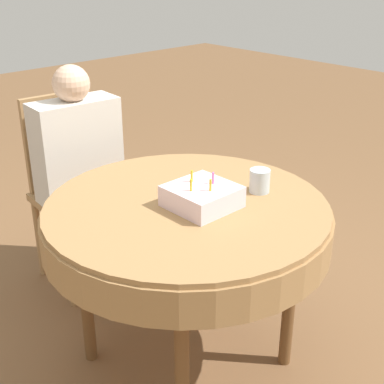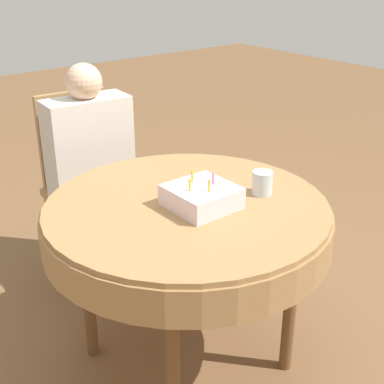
# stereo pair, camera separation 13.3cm
# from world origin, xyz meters

# --- Properties ---
(ground_plane) EXTENTS (12.00, 12.00, 0.00)m
(ground_plane) POSITION_xyz_m (0.00, 0.00, 0.00)
(ground_plane) COLOR brown
(dining_table) EXTENTS (1.07, 1.07, 0.73)m
(dining_table) POSITION_xyz_m (0.00, 0.00, 0.64)
(dining_table) COLOR #9E7547
(dining_table) RESTS_ON ground_plane
(chair) EXTENTS (0.44, 0.44, 0.95)m
(chair) POSITION_xyz_m (0.05, 0.89, 0.51)
(chair) COLOR #A37A4C
(chair) RESTS_ON ground_plane
(person) EXTENTS (0.42, 0.30, 1.12)m
(person) POSITION_xyz_m (0.05, 0.80, 0.67)
(person) COLOR #DBB293
(person) RESTS_ON ground_plane
(birthday_cake) EXTENTS (0.22, 0.22, 0.12)m
(birthday_cake) POSITION_xyz_m (0.02, -0.06, 0.77)
(birthday_cake) COLOR silver
(birthday_cake) RESTS_ON dining_table
(drinking_glass) EXTENTS (0.08, 0.08, 0.09)m
(drinking_glass) POSITION_xyz_m (0.28, -0.11, 0.78)
(drinking_glass) COLOR silver
(drinking_glass) RESTS_ON dining_table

